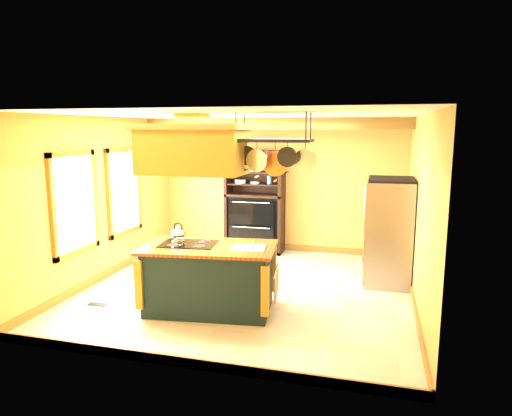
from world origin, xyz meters
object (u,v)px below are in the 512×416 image
at_px(kitchen_island, 209,277).
at_px(refrigerator, 388,234).
at_px(range_hood, 193,148).
at_px(pot_rack, 274,149).
at_px(hutch, 255,212).

xyz_separation_m(kitchen_island, refrigerator, (2.40, 1.82, 0.35)).
bearing_deg(kitchen_island, range_hood, 173.37).
bearing_deg(range_hood, kitchen_island, 0.15).
relative_size(range_hood, refrigerator, 0.87).
relative_size(range_hood, pot_rack, 1.40).
height_order(refrigerator, hutch, hutch).
distance_m(range_hood, pot_rack, 1.10).
distance_m(range_hood, hutch, 3.51).
bearing_deg(refrigerator, kitchen_island, -142.84).
xyz_separation_m(refrigerator, hutch, (-2.60, 1.39, -0.00)).
bearing_deg(hutch, range_hood, -90.05).
distance_m(kitchen_island, hutch, 3.23).
bearing_deg(pot_rack, range_hood, -179.42).
xyz_separation_m(range_hood, pot_rack, (1.10, 0.01, -0.00)).
height_order(kitchen_island, range_hood, range_hood).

